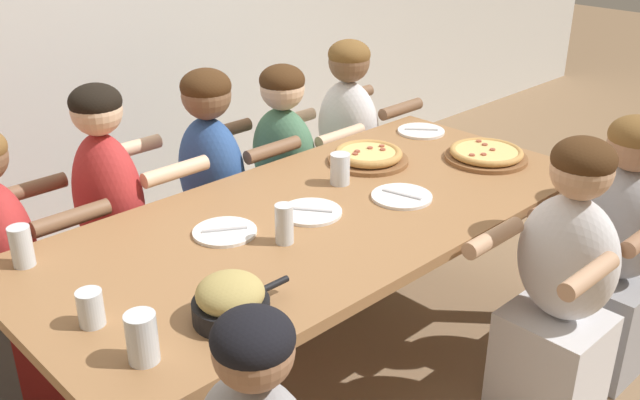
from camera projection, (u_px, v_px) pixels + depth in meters
The scene contains 21 objects.
ground_plane at pixel (320, 378), 2.88m from camera, with size 18.00×18.00×0.00m, color #896B4C.
dining_table at pixel (320, 230), 2.60m from camera, with size 2.21×0.99×0.74m.
pizza_board_main at pixel (486, 154), 3.03m from camera, with size 0.35×0.35×0.05m.
pizza_board_second at pixel (368, 156), 3.00m from camera, with size 0.34×0.34×0.06m.
skillet_bowl at pixel (231, 300), 1.93m from camera, with size 0.31×0.21×0.13m.
empty_plate_a at pixel (225, 232), 2.42m from camera, with size 0.22×0.22×0.02m.
empty_plate_b at pixel (311, 212), 2.56m from camera, with size 0.23×0.23×0.02m.
empty_plate_c at pixel (402, 196), 2.68m from camera, with size 0.23×0.23×0.02m.
empty_plate_d at pixel (421, 131), 3.35m from camera, with size 0.22×0.22×0.02m.
drinking_glass_a at pixel (142, 340), 1.77m from camera, with size 0.08×0.08×0.14m.
drinking_glass_b at pixel (284, 226), 2.34m from camera, with size 0.06×0.06×0.14m.
drinking_glass_c at pixel (21, 246), 2.20m from camera, with size 0.07×0.07×0.13m.
drinking_glass_d at pixel (340, 171), 2.78m from camera, with size 0.08×0.08×0.12m.
drinking_glass_e at pixel (91, 310), 1.92m from camera, with size 0.07×0.07×0.10m.
diner_far_right at pixel (348, 156), 3.68m from camera, with size 0.51×0.40×1.12m.
diner_near_right at pixel (613, 259), 2.76m from camera, with size 0.51×0.40×1.07m.
diner_far_midright at pixel (285, 183), 3.42m from camera, with size 0.51×0.40×1.08m.
diner_far_center at pixel (214, 202), 3.15m from camera, with size 0.51×0.40×1.13m.
diner_far_midleft at pixel (115, 237), 2.84m from camera, with size 0.51×0.40×1.16m.
diner_far_left at pixel (8, 285), 2.58m from camera, with size 0.51×0.40×1.09m.
diner_near_midright at pixel (561, 295), 2.50m from camera, with size 0.51×0.40×1.09m.
Camera 1 is at (-1.60, -1.67, 1.86)m, focal length 40.00 mm.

